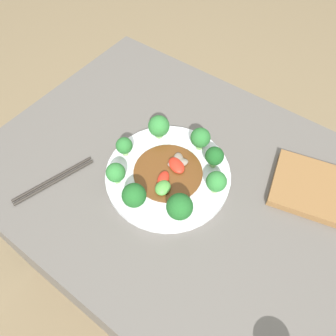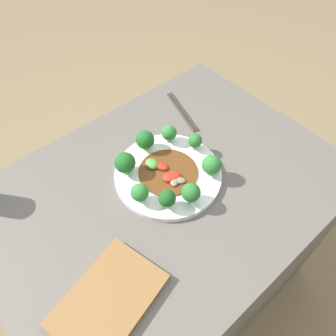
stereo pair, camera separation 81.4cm
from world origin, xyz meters
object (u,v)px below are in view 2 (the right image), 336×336
stirfry_center (167,172)px  cutting_board (109,300)px  broccoli_northeast (169,133)px  chopsticks (182,111)px  plate (168,174)px  broccoli_south (191,193)px  broccoli_east (195,141)px  broccoli_west (139,192)px  broccoli_north (145,140)px  broccoli_southeast (212,165)px  broccoli_northwest (125,163)px  broccoli_southwest (167,199)px

stirfry_center → cutting_board: bearing=-151.0°
cutting_board → broccoli_northeast: bearing=33.3°
stirfry_center → chopsticks: (0.22, 0.18, -0.02)m
plate → broccoli_south: size_ratio=4.81×
broccoli_east → broccoli_west: bearing=-170.9°
broccoli_north → chopsticks: size_ratio=0.32×
plate → chopsticks: 0.28m
broccoli_northeast → cutting_board: bearing=-146.7°
broccoli_north → broccoli_east: (0.11, -0.10, -0.00)m
broccoli_southeast → chopsticks: 0.30m
broccoli_southeast → broccoli_south: bearing=-164.2°
plate → broccoli_northeast: (0.08, 0.09, 0.04)m
broccoli_northwest → chopsticks: bearing=17.9°
broccoli_southwest → broccoli_southeast: size_ratio=0.92×
broccoli_northeast → broccoli_south: size_ratio=0.92×
broccoli_south → broccoli_southwest: bearing=154.9°
broccoli_south → broccoli_southeast: broccoli_southeast is taller
broccoli_east → broccoli_southwest: bearing=-152.7°
broccoli_south → broccoli_northwest: 0.20m
broccoli_north → broccoli_northeast: bearing=-17.0°
broccoli_north → stirfry_center: broccoli_north is taller
broccoli_southwest → chopsticks: bearing=41.7°
broccoli_southwest → broccoli_northwest: bearing=94.5°
broccoli_northeast → chopsticks: 0.17m
broccoli_northeast → broccoli_northwest: size_ratio=0.83×
broccoli_northeast → broccoli_northwest: (-0.17, -0.01, 0.01)m
broccoli_north → broccoli_east: size_ratio=1.20×
plate → cutting_board: 0.38m
broccoli_south → broccoli_east: bearing=42.8°
broccoli_south → broccoli_east: 0.19m
broccoli_north → broccoli_east: broccoli_north is taller
broccoli_southeast → broccoli_east: bearing=72.0°
broccoli_southeast → chopsticks: (0.13, 0.26, -0.05)m
broccoli_southeast → stirfry_center: 0.13m
broccoli_north → broccoli_northwest: 0.11m
broccoli_east → broccoli_northwest: broccoli_northwest is taller
broccoli_southwest → broccoli_west: size_ratio=0.97×
broccoli_northwest → cutting_board: size_ratio=0.26×
broccoli_east → cutting_board: size_ratio=0.20×
broccoli_southeast → broccoli_northwest: size_ratio=0.92×
broccoli_north → cutting_board: bearing=-139.0°
broccoli_southwest → broccoli_south: size_ratio=0.95×
plate → broccoli_north: 0.12m
broccoli_southwest → broccoli_east: size_ratio=1.11×
broccoli_northeast → stirfry_center: (-0.09, -0.09, -0.03)m
broccoli_southeast → broccoli_west: broccoli_southeast is taller
broccoli_south → chopsticks: broccoli_south is taller
broccoli_southwest → stirfry_center: broccoli_southwest is taller
broccoli_north → broccoli_southwest: bearing=-113.3°
broccoli_north → broccoli_west: 0.19m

